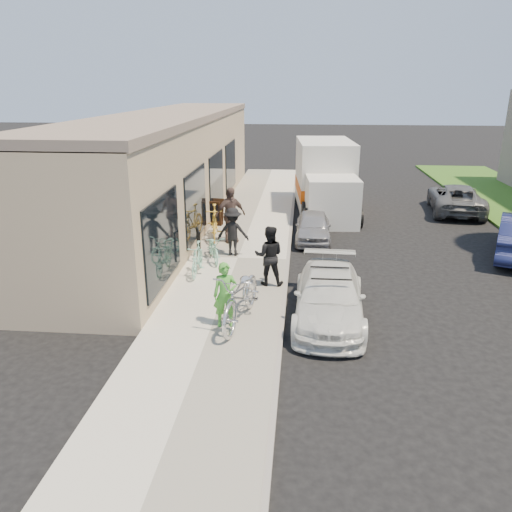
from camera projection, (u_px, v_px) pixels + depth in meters
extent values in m
plane|color=black|center=(302.00, 305.00, 12.55)|extent=(120.00, 120.00, 0.00)
cube|color=beige|center=(238.00, 260.00, 15.53)|extent=(3.00, 34.00, 0.15)
cube|color=gray|center=(288.00, 262.00, 15.40)|extent=(0.12, 34.00, 0.13)
cube|color=tan|center=(172.00, 170.00, 19.89)|extent=(3.50, 20.00, 4.00)
cube|color=#7B6A5D|center=(169.00, 116.00, 19.20)|extent=(3.60, 20.00, 0.25)
cube|color=black|center=(163.00, 240.00, 12.34)|extent=(0.06, 3.00, 2.20)
cube|color=black|center=(196.00, 204.00, 16.10)|extent=(0.06, 3.00, 2.20)
cube|color=black|center=(216.00, 181.00, 19.87)|extent=(0.06, 3.00, 2.20)
cube|color=black|center=(231.00, 166.00, 23.63)|extent=(0.06, 3.00, 2.20)
cylinder|color=black|center=(200.00, 248.00, 14.91)|extent=(0.07, 0.07, 0.92)
cylinder|color=black|center=(198.00, 242.00, 15.48)|extent=(0.07, 0.07, 0.92)
cylinder|color=black|center=(198.00, 231.00, 15.05)|extent=(0.25, 0.61, 0.07)
cube|color=black|center=(213.00, 213.00, 18.78)|extent=(0.63, 0.34, 0.98)
cube|color=black|center=(216.00, 211.00, 19.11)|extent=(0.63, 0.34, 0.98)
cube|color=black|center=(213.00, 212.00, 18.73)|extent=(0.50, 0.24, 0.70)
imported|color=silver|center=(329.00, 296.00, 11.62)|extent=(1.77, 4.00, 1.14)
cylinder|color=black|center=(331.00, 280.00, 11.03)|extent=(0.90, 0.04, 0.04)
cylinder|color=black|center=(330.00, 268.00, 11.74)|extent=(0.90, 0.04, 0.04)
imported|color=#98979C|center=(313.00, 227.00, 17.55)|extent=(1.26, 3.02, 1.02)
cube|color=silver|center=(332.00, 202.00, 19.39)|extent=(2.11, 2.11, 1.87)
cube|color=black|center=(332.00, 192.00, 19.26)|extent=(1.82, 0.19, 0.89)
cube|color=silver|center=(324.00, 173.00, 21.99)|extent=(2.57, 4.30, 2.86)
cube|color=#C84B0B|center=(323.00, 188.00, 22.20)|extent=(2.59, 4.32, 0.54)
cylinder|color=black|center=(307.00, 218.00, 19.11)|extent=(0.30, 0.80, 0.79)
cylinder|color=black|center=(359.00, 218.00, 19.08)|extent=(0.30, 0.80, 0.79)
cylinder|color=black|center=(305.00, 211.00, 20.14)|extent=(0.30, 0.80, 0.79)
cylinder|color=black|center=(354.00, 212.00, 20.10)|extent=(0.30, 0.80, 0.79)
cylinder|color=black|center=(299.00, 192.00, 23.68)|extent=(0.30, 0.80, 0.79)
cylinder|color=black|center=(341.00, 192.00, 23.64)|extent=(0.30, 0.80, 0.79)
imported|color=#525356|center=(456.00, 198.00, 21.42)|extent=(2.60, 4.63, 1.22)
imported|color=silver|center=(242.00, 296.00, 11.11)|extent=(1.25, 2.53, 1.27)
imported|color=green|center=(225.00, 295.00, 10.92)|extent=(0.59, 0.44, 1.47)
imported|color=black|center=(269.00, 256.00, 13.20)|extent=(0.79, 0.62, 1.62)
imported|color=#89CCB3|center=(197.00, 259.00, 14.06)|extent=(0.44, 1.49, 0.89)
imported|color=#89CCB3|center=(214.00, 248.00, 15.16)|extent=(1.00, 1.62, 0.80)
imported|color=gold|center=(215.00, 222.00, 17.28)|extent=(0.82, 1.97, 1.15)
imported|color=black|center=(233.00, 232.00, 15.52)|extent=(1.01, 0.62, 1.52)
imported|color=brown|center=(230.00, 215.00, 16.77)|extent=(1.17, 0.99, 1.88)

